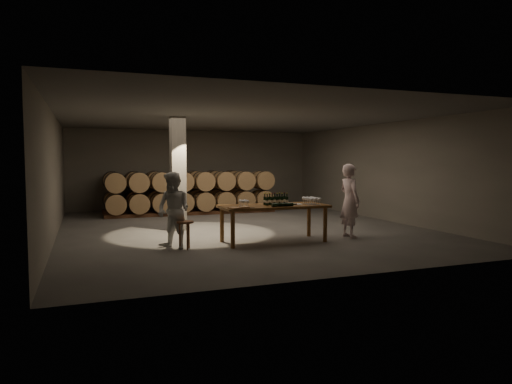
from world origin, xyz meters
name	(u,v)px	position (x,y,z in m)	size (l,w,h in m)	color
room	(178,174)	(-1.80, 0.20, 1.60)	(12.00, 12.00, 12.00)	#4E4C49
tasting_table	(274,209)	(0.00, -2.50, 0.80)	(2.60, 1.10, 0.90)	brown
barrel_stack_back	(175,190)	(-0.96, 5.20, 0.83)	(5.48, 0.95, 1.57)	brown
barrel_stack_front	(193,192)	(-0.57, 3.80, 0.83)	(6.26, 0.95, 1.57)	brown
bottle_cluster	(276,201)	(0.07, -2.47, 1.01)	(0.59, 0.22, 0.30)	black
lying_bottles	(283,205)	(0.07, -2.90, 0.94)	(0.64, 0.09, 0.09)	black
glass_cluster_left	(244,201)	(-0.78, -2.53, 1.01)	(0.19, 0.30, 0.16)	silver
glass_cluster_right	(311,199)	(0.96, -2.63, 1.03)	(0.31, 0.53, 0.18)	silver
plate	(296,204)	(0.56, -2.60, 0.91)	(0.30, 0.30, 0.02)	white
notebook_near	(244,207)	(-0.90, -2.89, 0.92)	(0.23, 0.18, 0.03)	#916034
notebook_corner	(234,208)	(-1.13, -2.91, 0.91)	(0.20, 0.26, 0.02)	#916034
pen	(252,208)	(-0.73, -2.95, 0.91)	(0.01, 0.01, 0.15)	black
stool	(185,226)	(-2.20, -2.63, 0.51)	(0.38, 0.38, 0.63)	brown
person_man	(350,201)	(2.07, -2.59, 0.95)	(0.69, 0.45, 1.89)	#F7D6DA
person_woman	(174,210)	(-2.43, -2.50, 0.86)	(0.84, 0.65, 1.73)	silver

